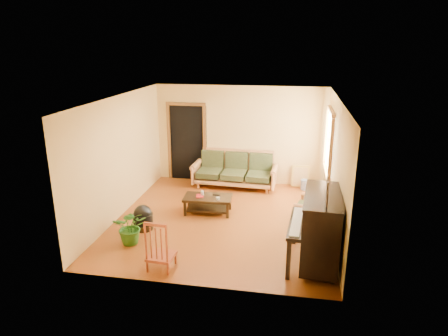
% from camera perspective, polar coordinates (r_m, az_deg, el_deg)
% --- Properties ---
extents(floor, '(5.00, 5.00, 0.00)m').
position_cam_1_polar(floor, '(8.68, -0.16, -7.34)').
color(floor, '#622B0D').
rests_on(floor, ground).
extents(doorway, '(1.08, 0.16, 2.05)m').
position_cam_1_polar(doorway, '(10.94, -5.32, 3.57)').
color(doorway, black).
rests_on(doorway, floor).
extents(window, '(0.12, 1.36, 1.46)m').
position_cam_1_polar(window, '(9.34, 14.80, 3.62)').
color(window, white).
rests_on(window, right_wall).
extents(sofa, '(2.21, 1.00, 0.93)m').
position_cam_1_polar(sofa, '(10.43, 1.50, -0.26)').
color(sofa, '#AA6C3E').
rests_on(sofa, floor).
extents(coffee_table, '(1.08, 0.63, 0.38)m').
position_cam_1_polar(coffee_table, '(8.94, -2.31, -5.24)').
color(coffee_table, black).
rests_on(coffee_table, floor).
extents(armchair, '(0.87, 0.89, 0.74)m').
position_cam_1_polar(armchair, '(8.65, 12.27, -5.17)').
color(armchair, '#AA6C3E').
rests_on(armchair, floor).
extents(piano, '(0.94, 1.49, 1.27)m').
position_cam_1_polar(piano, '(6.99, 13.69, -8.59)').
color(piano, black).
rests_on(piano, floor).
extents(footstool, '(0.42, 0.42, 0.39)m').
position_cam_1_polar(footstool, '(8.34, -11.47, -7.34)').
color(footstool, black).
rests_on(footstool, floor).
extents(red_chair, '(0.45, 0.49, 0.91)m').
position_cam_1_polar(red_chair, '(6.83, -9.03, -10.64)').
color(red_chair, maroon).
rests_on(red_chair, floor).
extents(leaning_frame, '(0.45, 0.11, 0.60)m').
position_cam_1_polar(leaning_frame, '(10.65, 10.86, -1.14)').
color(leaning_frame, gold).
rests_on(leaning_frame, floor).
extents(ceramic_crock, '(0.25, 0.25, 0.26)m').
position_cam_1_polar(ceramic_crock, '(10.54, 11.46, -2.35)').
color(ceramic_crock, '#304C92').
rests_on(ceramic_crock, floor).
extents(potted_plant, '(0.73, 0.67, 0.69)m').
position_cam_1_polar(potted_plant, '(7.77, -13.15, -8.16)').
color(potted_plant, '#255D1A').
rests_on(potted_plant, floor).
extents(book, '(0.20, 0.24, 0.02)m').
position_cam_1_polar(book, '(8.88, -3.98, -4.05)').
color(book, '#A61916').
rests_on(book, coffee_table).
extents(candle, '(0.07, 0.07, 0.11)m').
position_cam_1_polar(candle, '(8.91, -3.12, -3.63)').
color(candle, silver).
rests_on(candle, coffee_table).
extents(glass_jar, '(0.10, 0.10, 0.05)m').
position_cam_1_polar(glass_jar, '(8.69, -0.86, -4.38)').
color(glass_jar, silver).
rests_on(glass_jar, coffee_table).
extents(remote, '(0.16, 0.05, 0.02)m').
position_cam_1_polar(remote, '(8.94, -1.10, -3.86)').
color(remote, black).
rests_on(remote, coffee_table).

